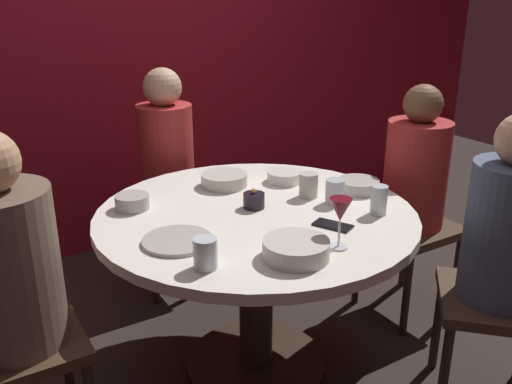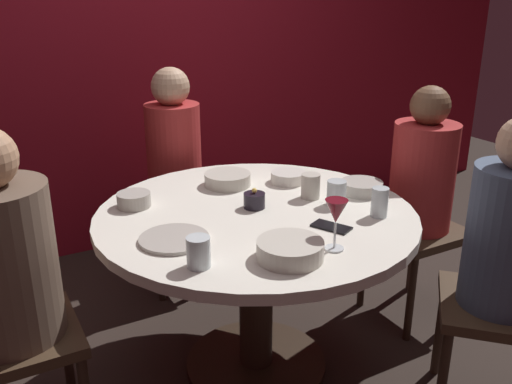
% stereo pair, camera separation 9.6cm
% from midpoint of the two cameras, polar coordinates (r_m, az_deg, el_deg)
% --- Properties ---
extents(ground_plane, '(8.00, 8.00, 0.00)m').
position_cam_midpoint_polar(ground_plane, '(2.52, 1.14, -17.46)').
color(ground_plane, '#2D231E').
extents(back_wall, '(6.00, 0.10, 2.60)m').
position_cam_midpoint_polar(back_wall, '(3.42, -12.24, 15.79)').
color(back_wall, maroon).
rests_on(back_wall, ground).
extents(dining_table, '(1.25, 1.25, 0.73)m').
position_cam_midpoint_polar(dining_table, '(2.22, 1.25, -5.88)').
color(dining_table, silver).
rests_on(dining_table, ground).
extents(seated_diner_left, '(0.40, 0.40, 1.17)m').
position_cam_midpoint_polar(seated_diner_left, '(1.91, -23.33, -6.96)').
color(seated_diner_left, '#3F2D1E').
rests_on(seated_diner_left, ground).
extents(seated_diner_back, '(0.40, 0.40, 1.18)m').
position_cam_midpoint_polar(seated_diner_back, '(2.91, -7.52, 3.79)').
color(seated_diner_back, '#3F2D1E').
rests_on(seated_diner_back, ground).
extents(seated_diner_right, '(0.40, 0.40, 1.14)m').
position_cam_midpoint_polar(seated_diner_right, '(2.69, 17.75, 1.13)').
color(seated_diner_right, '#3F2D1E').
rests_on(seated_diner_right, ground).
extents(seated_diner_front_right, '(0.57, 0.57, 1.16)m').
position_cam_midpoint_polar(seated_diner_front_right, '(2.14, 25.81, -4.65)').
color(seated_diner_front_right, '#3F2D1E').
rests_on(seated_diner_front_right, ground).
extents(candle_holder, '(0.09, 0.09, 0.08)m').
position_cam_midpoint_polar(candle_holder, '(2.18, 1.09, -0.88)').
color(candle_holder, black).
rests_on(candle_holder, dining_table).
extents(wine_glass, '(0.08, 0.08, 0.18)m').
position_cam_midpoint_polar(wine_glass, '(1.82, 9.75, -2.23)').
color(wine_glass, silver).
rests_on(wine_glass, dining_table).
extents(dinner_plate, '(0.24, 0.24, 0.01)m').
position_cam_midpoint_polar(dinner_plate, '(1.92, -7.03, -4.84)').
color(dinner_plate, '#B2ADA3').
rests_on(dinner_plate, dining_table).
extents(cell_phone, '(0.12, 0.16, 0.01)m').
position_cam_midpoint_polar(cell_phone, '(2.03, 9.13, -3.58)').
color(cell_phone, black).
rests_on(cell_phone, dining_table).
extents(bowl_serving_large, '(0.20, 0.20, 0.06)m').
position_cam_midpoint_polar(bowl_serving_large, '(2.43, -1.82, 1.31)').
color(bowl_serving_large, beige).
rests_on(bowl_serving_large, dining_table).
extents(bowl_salad_center, '(0.16, 0.16, 0.05)m').
position_cam_midpoint_polar(bowl_salad_center, '(2.47, 4.46, 1.54)').
color(bowl_salad_center, silver).
rests_on(bowl_salad_center, dining_table).
extents(bowl_small_white, '(0.13, 0.13, 0.06)m').
position_cam_midpoint_polar(bowl_small_white, '(2.23, -11.29, -0.80)').
color(bowl_small_white, '#B2ADA3').
rests_on(bowl_small_white, dining_table).
extents(bowl_sauce_side, '(0.18, 0.18, 0.05)m').
position_cam_midpoint_polar(bowl_sauce_side, '(2.39, 11.96, 0.49)').
color(bowl_sauce_side, '#B2ADA3').
rests_on(bowl_sauce_side, dining_table).
extents(bowl_rice_portion, '(0.22, 0.22, 0.06)m').
position_cam_midpoint_polar(bowl_rice_portion, '(1.78, 5.09, -6.01)').
color(bowl_rice_portion, beige).
rests_on(bowl_rice_portion, dining_table).
extents(cup_near_candle, '(0.06, 0.06, 0.11)m').
position_cam_midpoint_polar(cup_near_candle, '(2.15, 13.89, -1.04)').
color(cup_near_candle, silver).
rests_on(cup_near_candle, dining_table).
extents(cup_by_left_diner, '(0.08, 0.08, 0.10)m').
position_cam_midpoint_polar(cup_by_left_diner, '(2.23, 9.53, -0.11)').
color(cup_by_left_diner, silver).
rests_on(cup_by_left_diner, dining_table).
extents(cup_by_right_diner, '(0.08, 0.08, 0.10)m').
position_cam_midpoint_polar(cup_by_right_diner, '(1.72, -4.36, -6.22)').
color(cup_by_right_diner, silver).
rests_on(cup_by_right_diner, dining_table).
extents(cup_center_front, '(0.08, 0.08, 0.10)m').
position_cam_midpoint_polar(cup_center_front, '(2.29, 6.85, 0.60)').
color(cup_center_front, beige).
rests_on(cup_center_front, dining_table).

